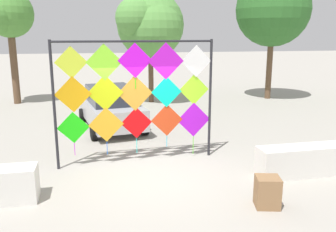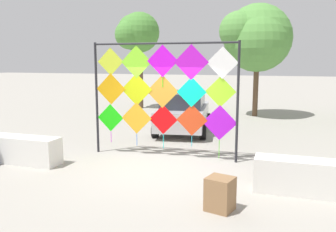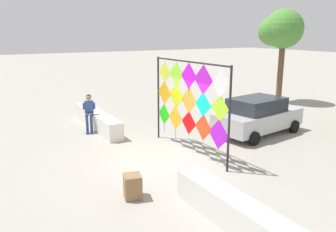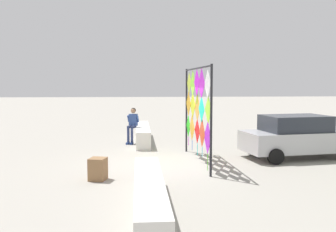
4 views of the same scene
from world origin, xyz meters
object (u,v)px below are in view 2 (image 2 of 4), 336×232
object	(u,v)px
parked_car	(184,111)
cardboard_box_large	(220,194)
tree_broadleaf	(136,33)
kite_display_rack	(164,89)
tree_far_right	(256,38)

from	to	relation	value
parked_car	cardboard_box_large	bearing A→B (deg)	-68.90
cardboard_box_large	parked_car	bearing A→B (deg)	111.10
parked_car	cardboard_box_large	size ratio (longest dim) A/B	6.74
tree_broadleaf	kite_display_rack	bearing A→B (deg)	-62.53
parked_car	tree_broadleaf	xyz separation A→B (m)	(-4.42, 5.73, 3.45)
kite_display_rack	cardboard_box_large	distance (m)	4.07
kite_display_rack	tree_far_right	size ratio (longest dim) A/B	0.76
cardboard_box_large	tree_broadleaf	bearing A→B (deg)	119.38
tree_far_right	tree_broadleaf	world-z (taller)	tree_broadleaf
kite_display_rack	cardboard_box_large	bearing A→B (deg)	-55.19
kite_display_rack	parked_car	bearing A→B (deg)	97.26
parked_car	tree_far_right	distance (m)	5.87
cardboard_box_large	tree_broadleaf	world-z (taller)	tree_broadleaf
parked_car	tree_far_right	world-z (taller)	tree_far_right
cardboard_box_large	tree_broadleaf	xyz separation A→B (m)	(-7.01, 12.46, 3.92)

